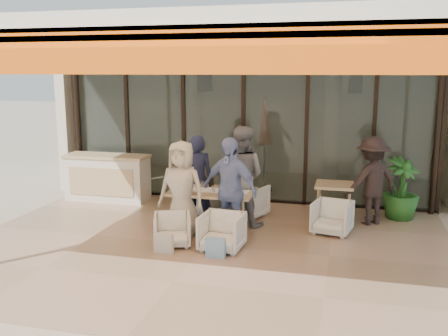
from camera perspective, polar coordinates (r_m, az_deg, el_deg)
The scene contains 21 objects.
ground at distance 8.28m, azimuth -2.22°, elevation -8.96°, with size 70.00×70.00×0.00m, color #C6B293.
terrace_floor at distance 8.28m, azimuth -2.22°, elevation -8.93°, with size 8.00×6.00×0.01m, color tan.
terrace_structure at distance 7.55m, azimuth -2.99°, elevation 14.20°, with size 8.00×6.00×3.40m.
glass_storefront at distance 10.77m, azimuth 2.22°, elevation 4.44°, with size 8.08×0.10×3.20m.
interior_block at distance 12.98m, azimuth 4.42°, elevation 8.33°, with size 9.05×3.62×3.52m.
host_counter at distance 11.25m, azimuth -13.19°, elevation -1.07°, with size 1.85×0.65×1.04m.
dining_table at distance 8.90m, azimuth -1.36°, elevation -2.91°, with size 1.50×0.90×0.93m.
chair_far_left at distance 9.98m, azimuth -2.20°, elevation -3.53°, with size 0.63×0.59×0.65m, color silver.
chair_far_right at distance 9.78m, azimuth 2.54°, elevation -3.61°, with size 0.70×0.66×0.73m, color silver.
chair_near_left at distance 8.26m, azimuth -5.93°, elevation -6.88°, with size 0.58×0.55×0.60m, color silver.
chair_near_right at distance 8.01m, azimuth -0.24°, elevation -7.12°, with size 0.65×0.61×0.67m, color silver.
diner_navy at distance 9.40m, azimuth -3.08°, elevation -1.24°, with size 0.61×0.40×1.67m, color #181D36.
diner_grey at distance 9.17m, azimuth 1.93°, elevation -0.94°, with size 0.90×0.70×1.86m, color slate.
diner_cream at distance 8.57m, azimuth -4.86°, elevation -2.46°, with size 0.82×0.53×1.68m, color beige.
diner_periwinkle at distance 8.33m, azimuth 0.62°, elevation -2.49°, with size 1.04×0.43×1.77m, color #7082BA.
tote_bag_cream at distance 7.94m, azimuth -6.91°, elevation -8.62°, with size 0.30×0.10×0.34m, color silver.
tote_bag_blue at distance 7.70m, azimuth -0.99°, elevation -9.19°, with size 0.30×0.10×0.34m, color #99BFD8.
side_table at distance 9.64m, azimuth 12.50°, elevation -2.39°, with size 0.70×0.70×0.74m.
side_chair at distance 9.00m, azimuth 12.26°, elevation -5.38°, with size 0.64×0.60×0.66m, color silver.
standing_woman at distance 9.60m, azimuth 16.53°, elevation -1.45°, with size 1.08×0.62×1.67m, color black.
potted_palm at distance 10.15m, azimuth 19.58°, elevation -2.28°, with size 0.68×0.68×1.22m, color #1E5919.
Camera 1 is at (2.21, -7.47, 2.82)m, focal length 40.00 mm.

